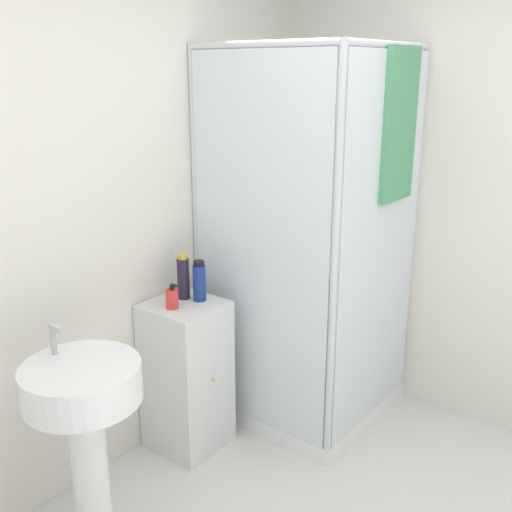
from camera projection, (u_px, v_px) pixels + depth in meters
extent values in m
cube|color=silver|center=(65.00, 232.00, 2.63)|extent=(6.40, 0.06, 2.50)
cube|color=white|center=(303.00, 395.00, 3.63)|extent=(0.90, 0.90, 0.09)
cylinder|color=silver|center=(288.00, 214.00, 3.92)|extent=(0.04, 0.04, 2.06)
cylinder|color=silver|center=(197.00, 243.00, 3.27)|extent=(0.04, 0.04, 2.06)
cylinder|color=silver|center=(412.00, 235.00, 3.41)|extent=(0.04, 0.04, 2.06)
cylinder|color=silver|center=(334.00, 274.00, 2.76)|extent=(0.04, 0.04, 2.06)
cylinder|color=silver|center=(390.00, 45.00, 2.78)|extent=(0.86, 0.04, 0.04)
cylinder|color=silver|center=(246.00, 48.00, 3.29)|extent=(0.86, 0.04, 0.04)
cylinder|color=silver|center=(260.00, 44.00, 2.71)|extent=(0.04, 0.86, 0.04)
cylinder|color=silver|center=(354.00, 49.00, 3.36)|extent=(0.04, 0.86, 0.04)
cube|color=silver|center=(380.00, 248.00, 3.07)|extent=(0.83, 0.01, 1.94)
cube|color=silver|center=(259.00, 253.00, 3.00)|extent=(0.01, 0.83, 1.94)
cylinder|color=#B7BABF|center=(277.00, 247.00, 3.77)|extent=(0.02, 0.02, 1.55)
cylinder|color=#B7BABF|center=(285.00, 119.00, 3.51)|extent=(0.07, 0.07, 0.04)
cube|color=#4C9966|center=(400.00, 126.00, 2.95)|extent=(0.32, 0.03, 0.75)
cube|color=silver|center=(187.00, 375.00, 3.13)|extent=(0.36, 0.37, 0.81)
sphere|color=gold|center=(214.00, 379.00, 3.01)|extent=(0.02, 0.02, 0.02)
cylinder|color=white|center=(91.00, 475.00, 2.45)|extent=(0.15, 0.15, 0.70)
cylinder|color=white|center=(82.00, 383.00, 2.33)|extent=(0.47, 0.47, 0.15)
cylinder|color=#B7BABF|center=(53.00, 339.00, 2.38)|extent=(0.02, 0.02, 0.13)
cube|color=#B7BABF|center=(57.00, 329.00, 2.34)|extent=(0.02, 0.07, 0.02)
cylinder|color=red|center=(172.00, 299.00, 2.94)|extent=(0.06, 0.06, 0.10)
cylinder|color=black|center=(172.00, 288.00, 2.92)|extent=(0.02, 0.02, 0.02)
cube|color=black|center=(174.00, 286.00, 2.91)|extent=(0.02, 0.03, 0.01)
cylinder|color=#281E33|center=(183.00, 279.00, 3.05)|extent=(0.06, 0.06, 0.21)
cylinder|color=gold|center=(183.00, 257.00, 3.02)|extent=(0.05, 0.05, 0.02)
cylinder|color=navy|center=(199.00, 283.00, 3.03)|extent=(0.07, 0.07, 0.19)
cylinder|color=black|center=(199.00, 263.00, 3.00)|extent=(0.06, 0.06, 0.02)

